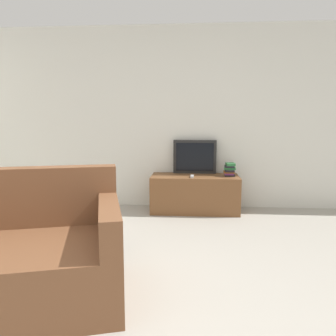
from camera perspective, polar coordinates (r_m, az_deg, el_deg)
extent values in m
plane|color=#9E998E|center=(2.20, -4.53, -26.94)|extent=(14.00, 14.00, 0.00)
cube|color=silver|center=(4.81, 0.84, 8.68)|extent=(9.00, 0.06, 2.60)
cube|color=brown|center=(4.60, 4.68, -4.45)|extent=(1.21, 0.52, 0.51)
cube|color=black|center=(4.74, 4.68, 1.98)|extent=(0.61, 0.08, 0.48)
cube|color=black|center=(4.70, 4.69, 1.92)|extent=(0.53, 0.01, 0.40)
cube|color=brown|center=(2.48, -10.10, -13.62)|extent=(0.39, 0.94, 0.69)
cube|color=black|center=(4.60, 10.70, -1.23)|extent=(0.14, 0.15, 0.02)
cube|color=#7A3884|center=(4.60, 10.54, -0.94)|extent=(0.12, 0.16, 0.03)
cube|color=#995623|center=(4.58, 10.56, -0.70)|extent=(0.14, 0.15, 0.02)
cube|color=black|center=(4.57, 10.67, -0.41)|extent=(0.13, 0.21, 0.03)
cube|color=#2D753D|center=(4.57, 10.72, -0.04)|extent=(0.16, 0.15, 0.03)
cube|color=black|center=(4.57, 10.66, 0.29)|extent=(0.14, 0.18, 0.02)
cube|color=#2D753D|center=(4.57, 10.81, 0.64)|extent=(0.12, 0.16, 0.03)
cube|color=#B7B7B7|center=(4.42, 4.23, -1.46)|extent=(0.05, 0.16, 0.02)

